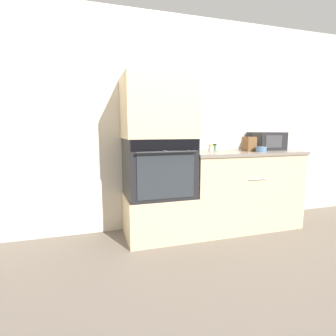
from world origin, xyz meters
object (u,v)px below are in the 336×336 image
Objects in this scene: condiment_jar_mid at (214,147)px; condiment_jar_far at (215,147)px; microwave at (266,141)px; condiment_jar_near at (211,148)px; bowl at (261,149)px; knife_block at (249,144)px; wall_oven at (158,167)px.

condiment_jar_mid reaches higher than condiment_jar_far.
condiment_jar_far is (-0.67, 0.11, -0.07)m from microwave.
condiment_jar_near is 0.10m from condiment_jar_mid.
bowl is 0.54m from condiment_jar_mid.
bowl is at bearing -135.47° from microwave.
knife_block is 0.17m from bowl.
microwave reaches higher than bowl.
knife_block is 2.75× the size of condiment_jar_far.
condiment_jar_mid reaches higher than bowl.
condiment_jar_mid is at bearing 143.50° from bowl.
condiment_jar_near is 0.16m from condiment_jar_far.
bowl is 0.57m from condiment_jar_near.
wall_oven is at bearing -167.05° from condiment_jar_mid.
bowl is 1.52× the size of condiment_jar_near.
knife_block is 0.41m from condiment_jar_far.
knife_block is (1.13, 0.01, 0.24)m from wall_oven.
condiment_jar_near is (-0.78, -0.01, -0.07)m from microwave.
microwave reaches higher than knife_block.
knife_block is at bearing -13.31° from condiment_jar_near.
condiment_jar_far is at bearing 146.52° from knife_block.
microwave reaches higher than condiment_jar_far.
condiment_jar_near is at bearing 166.69° from knife_block.
knife_block is 2.71× the size of condiment_jar_near.
knife_block is at bearing -24.37° from condiment_jar_mid.
condiment_jar_near is (-0.45, 0.11, -0.05)m from knife_block.
condiment_jar_mid is (-0.71, 0.05, -0.07)m from microwave.
microwave is 1.75× the size of knife_block.
condiment_jar_near is 0.95× the size of condiment_jar_mid.
microwave is 0.71m from condiment_jar_mid.
microwave is at bearing 19.07° from knife_block.
wall_oven is at bearing 172.99° from bowl.
knife_block is at bearing 112.02° from bowl.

